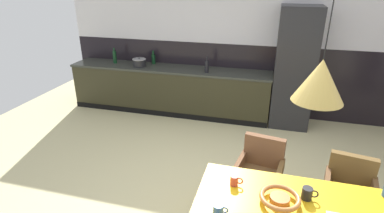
# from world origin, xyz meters

# --- Properties ---
(ground_plane) EXTENTS (8.98, 8.98, 0.00)m
(ground_plane) POSITION_xyz_m (0.00, 0.00, 0.00)
(ground_plane) COLOR #C2B887
(back_wall_splashback_dark) EXTENTS (6.90, 0.12, 1.33)m
(back_wall_splashback_dark) POSITION_xyz_m (0.00, 2.87, 0.67)
(back_wall_splashback_dark) COLOR black
(back_wall_splashback_dark) RESTS_ON ground
(back_wall_panel_upper) EXTENTS (6.90, 0.12, 1.33)m
(back_wall_panel_upper) POSITION_xyz_m (0.00, 2.87, 2.00)
(back_wall_panel_upper) COLOR silver
(back_wall_panel_upper) RESTS_ON back_wall_splashback_dark
(kitchen_counter) EXTENTS (3.87, 0.63, 0.89)m
(kitchen_counter) POSITION_xyz_m (-1.38, 2.51, 0.44)
(kitchen_counter) COLOR #2D2B1A
(kitchen_counter) RESTS_ON ground
(refrigerator_column) EXTENTS (0.66, 0.60, 2.07)m
(refrigerator_column) POSITION_xyz_m (0.89, 2.51, 1.03)
(refrigerator_column) COLOR #232326
(refrigerator_column) RESTS_ON ground
(dining_table) EXTENTS (1.67, 0.79, 0.76)m
(dining_table) POSITION_xyz_m (0.83, -0.65, 0.71)
(dining_table) COLOR yellow
(dining_table) RESTS_ON ground
(armchair_by_stool) EXTENTS (0.55, 0.54, 0.82)m
(armchair_by_stool) POSITION_xyz_m (0.50, 0.22, 0.52)
(armchair_by_stool) COLOR brown
(armchair_by_stool) RESTS_ON ground
(armchair_facing_counter) EXTENTS (0.56, 0.55, 0.77)m
(armchair_facing_counter) POSITION_xyz_m (1.42, 0.14, 0.49)
(armchair_facing_counter) COLOR brown
(armchair_facing_counter) RESTS_ON ground
(fruit_bowl) EXTENTS (0.34, 0.34, 0.07)m
(fruit_bowl) POSITION_xyz_m (0.68, -0.67, 0.80)
(fruit_bowl) COLOR #B2662D
(fruit_bowl) RESTS_ON dining_table
(mug_white_ceramic) EXTENTS (0.12, 0.08, 0.08)m
(mug_white_ceramic) POSITION_xyz_m (0.22, -0.92, 0.80)
(mug_white_ceramic) COLOR #335B93
(mug_white_ceramic) RESTS_ON dining_table
(mug_wide_latte) EXTENTS (0.11, 0.07, 0.09)m
(mug_wide_latte) POSITION_xyz_m (0.29, -0.53, 0.80)
(mug_wide_latte) COLOR #B23D33
(mug_wide_latte) RESTS_ON dining_table
(mug_dark_espresso) EXTENTS (0.14, 0.09, 0.11)m
(mug_dark_espresso) POSITION_xyz_m (0.90, -0.56, 0.81)
(mug_dark_espresso) COLOR black
(mug_dark_espresso) RESTS_ON dining_table
(cooking_pot) EXTENTS (0.26, 0.26, 0.18)m
(cooking_pot) POSITION_xyz_m (-1.95, 2.43, 0.96)
(cooking_pot) COLOR black
(cooking_pot) RESTS_ON kitchen_counter
(bottle_wine_green) EXTENTS (0.07, 0.07, 0.29)m
(bottle_wine_green) POSITION_xyz_m (-0.62, 2.39, 1.00)
(bottle_wine_green) COLOR black
(bottle_wine_green) RESTS_ON kitchen_counter
(bottle_vinegar_dark) EXTENTS (0.07, 0.07, 0.31)m
(bottle_vinegar_dark) POSITION_xyz_m (-2.52, 2.54, 1.02)
(bottle_vinegar_dark) COLOR #0F3319
(bottle_vinegar_dark) RESTS_ON kitchen_counter
(bottle_spice_small) EXTENTS (0.07, 0.07, 0.26)m
(bottle_spice_small) POSITION_xyz_m (-1.76, 2.70, 0.99)
(bottle_spice_small) COLOR #0F3319
(bottle_spice_small) RESTS_ON kitchen_counter
(pendant_lamp_over_table_near) EXTENTS (0.35, 0.35, 0.94)m
(pendant_lamp_over_table_near) POSITION_xyz_m (0.83, -0.68, 1.83)
(pendant_lamp_over_table_near) COLOR black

